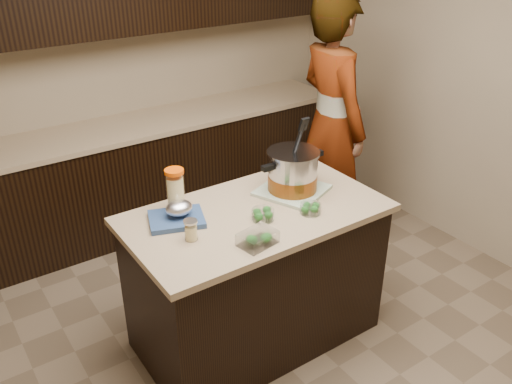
% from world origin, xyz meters
% --- Properties ---
extents(ground_plane, '(4.00, 4.00, 0.00)m').
position_xyz_m(ground_plane, '(0.00, 0.00, 0.00)').
color(ground_plane, brown).
rests_on(ground_plane, ground).
extents(room_shell, '(4.04, 4.04, 2.72)m').
position_xyz_m(room_shell, '(0.00, 0.00, 1.71)').
color(room_shell, tan).
rests_on(room_shell, ground).
extents(back_cabinets, '(3.60, 0.63, 2.33)m').
position_xyz_m(back_cabinets, '(0.00, 1.74, 0.94)').
color(back_cabinets, black).
rests_on(back_cabinets, ground).
extents(island, '(1.46, 0.81, 0.90)m').
position_xyz_m(island, '(0.00, 0.00, 0.45)').
color(island, black).
rests_on(island, ground).
extents(dish_towel, '(0.47, 0.47, 0.02)m').
position_xyz_m(dish_towel, '(0.31, 0.07, 0.91)').
color(dish_towel, '#688E5F').
rests_on(dish_towel, island).
extents(stock_pot, '(0.43, 0.31, 0.44)m').
position_xyz_m(stock_pot, '(0.31, 0.07, 1.02)').
color(stock_pot, '#B7B7BC').
rests_on(stock_pot, dish_towel).
extents(lemonade_pitcher, '(0.11, 0.11, 0.25)m').
position_xyz_m(lemonade_pitcher, '(-0.37, 0.24, 1.02)').
color(lemonade_pitcher, '#E1CE89').
rests_on(lemonade_pitcher, island).
extents(mason_jar, '(0.10, 0.10, 0.12)m').
position_xyz_m(mason_jar, '(-0.44, -0.05, 0.95)').
color(mason_jar, '#E1CE89').
rests_on(mason_jar, island).
extents(broccoli_tub_left, '(0.13, 0.13, 0.06)m').
position_xyz_m(broccoli_tub_left, '(-0.02, -0.10, 0.93)').
color(broccoli_tub_left, silver).
rests_on(broccoli_tub_left, island).
extents(broccoli_tub_right, '(0.15, 0.15, 0.06)m').
position_xyz_m(broccoli_tub_right, '(0.24, -0.19, 0.93)').
color(broccoli_tub_right, silver).
rests_on(broccoli_tub_right, island).
extents(broccoli_tub_rect, '(0.21, 0.16, 0.07)m').
position_xyz_m(broccoli_tub_rect, '(-0.18, -0.28, 0.93)').
color(broccoli_tub_rect, silver).
rests_on(broccoli_tub_rect, island).
extents(blue_tray, '(0.35, 0.32, 0.11)m').
position_xyz_m(blue_tray, '(-0.41, 0.15, 0.94)').
color(blue_tray, navy).
rests_on(blue_tray, island).
extents(person, '(0.56, 0.77, 1.94)m').
position_xyz_m(person, '(1.14, 0.66, 0.97)').
color(person, gray).
rests_on(person, ground).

